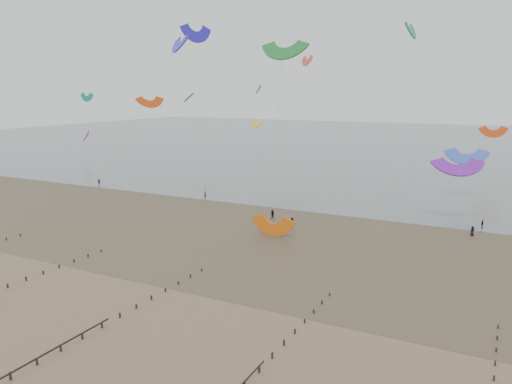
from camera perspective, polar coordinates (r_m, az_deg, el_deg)
ground at (r=61.80m, az=-15.67°, el=-11.59°), size 500.00×500.00×0.00m
sea_and_shore at (r=90.40m, az=-2.70°, el=-3.79°), size 500.00×665.00×0.03m
kitesurfer_lead at (r=112.80m, az=-5.83°, el=-0.33°), size 0.74×0.66×1.69m
kitesurfers at (r=92.73m, az=18.84°, el=-3.47°), size 126.48×19.15×1.81m
grounded_kite at (r=84.22m, az=1.92°, el=-4.93°), size 6.81×5.42×3.64m
kites_airborne at (r=137.39m, az=7.72°, el=9.81°), size 259.94×109.15×33.93m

